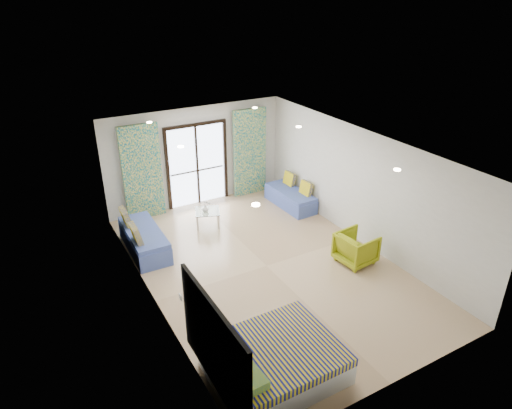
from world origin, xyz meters
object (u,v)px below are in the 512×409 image
coffee_table (207,212)px  daybed_left (143,239)px  bed (274,361)px  daybed_right (291,197)px  armchair (356,247)px

coffee_table → daybed_left: bearing=-167.4°
coffee_table → bed: bearing=-102.7°
bed → daybed_left: daybed_left is taller
bed → daybed_right: (3.59, 4.96, -0.03)m
bed → coffee_table: size_ratio=2.48×
daybed_left → coffee_table: (1.78, 0.40, 0.07)m
bed → daybed_left: bearing=97.8°
daybed_right → coffee_table: bearing=175.7°
bed → daybed_right: 6.12m
bed → daybed_left: (-0.64, 4.66, 0.01)m
bed → daybed_right: daybed_right is taller
daybed_left → daybed_right: bearing=5.1°
daybed_right → armchair: size_ratio=2.16×
armchair → bed: bearing=114.6°
daybed_right → bed: bearing=-127.8°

